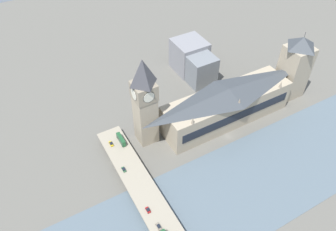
% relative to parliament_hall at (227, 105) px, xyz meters
% --- Properties ---
extents(ground_plane, '(600.00, 600.00, 0.00)m').
position_rel_parliament_hall_xyz_m(ground_plane, '(-15.43, 8.00, -14.47)').
color(ground_plane, '#605E56').
extents(river_water, '(63.65, 360.00, 0.30)m').
position_rel_parliament_hall_xyz_m(river_water, '(-53.26, 8.00, -14.32)').
color(river_water, slate).
rests_on(river_water, ground_plane).
extents(parliament_hall, '(25.33, 97.12, 29.09)m').
position_rel_parliament_hall_xyz_m(parliament_hall, '(0.00, 0.00, 0.00)').
color(parliament_hall, tan).
rests_on(parliament_hall, ground_plane).
extents(clock_tower, '(14.10, 14.10, 66.27)m').
position_rel_parliament_hall_xyz_m(clock_tower, '(11.26, 58.99, 20.67)').
color(clock_tower, tan).
rests_on(clock_tower, ground_plane).
extents(victoria_tower, '(18.24, 18.24, 55.10)m').
position_rel_parliament_hall_xyz_m(victoria_tower, '(0.06, -61.68, 11.08)').
color(victoria_tower, tan).
rests_on(victoria_tower, ground_plane).
extents(road_bridge, '(159.31, 16.38, 6.03)m').
position_rel_parliament_hall_xyz_m(road_bridge, '(-53.26, 81.61, -9.53)').
color(road_bridge, gray).
rests_on(road_bridge, ground_plane).
extents(double_decker_bus_rear, '(10.71, 2.55, 4.70)m').
position_rel_parliament_hall_xyz_m(double_decker_bus_rear, '(11.64, 77.80, -5.84)').
color(double_decker_bus_rear, '#235B33').
rests_on(double_decker_bus_rear, road_bridge).
extents(car_northbound_mid, '(4.20, 1.82, 1.34)m').
position_rel_parliament_hall_xyz_m(car_northbound_mid, '(-10.48, 85.74, -7.77)').
color(car_northbound_mid, '#2D5638').
rests_on(car_northbound_mid, road_bridge).
extents(car_northbound_tail, '(4.70, 1.93, 1.45)m').
position_rel_parliament_hall_xyz_m(car_northbound_tail, '(12.87, 84.62, -7.71)').
color(car_northbound_tail, gold).
rests_on(car_northbound_tail, road_bridge).
extents(car_southbound_mid, '(4.45, 1.81, 1.36)m').
position_rel_parliament_hall_xyz_m(car_southbound_mid, '(-54.30, 84.63, -7.75)').
color(car_southbound_mid, slate).
rests_on(car_southbound_mid, road_bridge).
extents(car_southbound_tail, '(3.95, 1.90, 1.46)m').
position_rel_parliament_hall_xyz_m(car_southbound_tail, '(-42.74, 85.24, -7.72)').
color(car_southbound_tail, maroon).
rests_on(car_southbound_tail, road_bridge).
extents(city_block_west, '(33.13, 21.47, 24.09)m').
position_rel_parliament_hall_xyz_m(city_block_west, '(53.31, -8.85, -2.43)').
color(city_block_west, slate).
rests_on(city_block_west, ground_plane).
extents(city_block_center, '(25.81, 25.81, 27.25)m').
position_rel_parliament_hall_xyz_m(city_block_center, '(67.25, -10.28, -0.85)').
color(city_block_center, gray).
rests_on(city_block_center, ground_plane).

